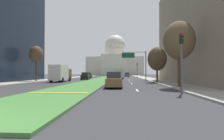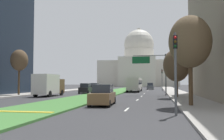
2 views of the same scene
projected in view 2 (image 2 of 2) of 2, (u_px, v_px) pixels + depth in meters
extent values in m
plane|color=#333335|center=(123.00, 90.00, 63.88)|extent=(260.00, 260.00, 0.00)
cube|color=#427A38|center=(120.00, 90.00, 58.20)|extent=(5.39, 104.28, 0.14)
cube|color=gold|center=(18.00, 112.00, 15.66)|extent=(4.85, 0.50, 0.04)
cube|color=silver|center=(127.00, 109.00, 18.36)|extent=(0.16, 2.40, 0.01)
cube|color=silver|center=(137.00, 100.00, 28.18)|extent=(0.16, 2.40, 0.01)
cube|color=silver|center=(141.00, 96.00, 35.51)|extent=(0.16, 2.40, 0.01)
cube|color=silver|center=(144.00, 94.00, 42.85)|extent=(0.16, 2.40, 0.01)
cube|color=silver|center=(148.00, 90.00, 60.60)|extent=(0.16, 2.40, 0.01)
cube|color=silver|center=(149.00, 89.00, 68.47)|extent=(0.16, 2.40, 0.01)
cube|color=#9E9991|center=(61.00, 91.00, 54.82)|extent=(4.00, 104.28, 0.15)
cube|color=#9E9991|center=(175.00, 92.00, 50.20)|extent=(4.00, 104.28, 0.15)
cube|color=beige|center=(139.00, 74.00, 121.06)|extent=(37.71, 23.41, 12.30)
cube|color=beige|center=(137.00, 72.00, 107.64)|extent=(16.59, 4.00, 13.53)
cylinder|color=beige|center=(139.00, 56.00, 121.52)|extent=(14.78, 14.78, 6.18)
sphere|color=beige|center=(139.00, 44.00, 121.81)|extent=(15.00, 15.00, 15.00)
cylinder|color=beige|center=(139.00, 31.00, 122.15)|extent=(1.80, 1.80, 3.00)
cylinder|color=#515456|center=(175.00, 74.00, 15.05)|extent=(0.16, 0.16, 5.20)
cube|color=black|center=(175.00, 42.00, 15.15)|extent=(0.28, 0.24, 0.84)
sphere|color=red|center=(175.00, 37.00, 15.03)|extent=(0.18, 0.18, 0.18)
sphere|color=#4C380F|center=(175.00, 42.00, 15.01)|extent=(0.18, 0.18, 0.18)
sphere|color=#0F4219|center=(175.00, 46.00, 15.00)|extent=(0.18, 0.18, 0.18)
cylinder|color=#515456|center=(162.00, 80.00, 56.41)|extent=(0.16, 0.16, 5.20)
cube|color=black|center=(162.00, 71.00, 56.51)|extent=(0.28, 0.24, 0.84)
sphere|color=red|center=(162.00, 70.00, 56.39)|extent=(0.18, 0.18, 0.18)
sphere|color=#4C380F|center=(162.00, 71.00, 56.38)|extent=(0.18, 0.18, 0.18)
sphere|color=#0F4219|center=(162.00, 73.00, 56.36)|extent=(0.18, 0.18, 0.18)
cylinder|color=#515456|center=(166.00, 75.00, 37.57)|extent=(0.20, 0.20, 6.50)
cylinder|color=#515456|center=(149.00, 55.00, 38.20)|extent=(5.13, 0.12, 0.12)
cube|color=#146033|center=(141.00, 60.00, 38.35)|extent=(2.80, 0.08, 1.10)
cylinder|color=#4C3823|center=(191.00, 81.00, 20.18)|extent=(0.35, 0.35, 4.39)
ellipsoid|color=brown|center=(190.00, 42.00, 20.34)|extent=(3.55, 3.55, 4.44)
cylinder|color=#4C3823|center=(19.00, 81.00, 37.01)|extent=(0.29, 0.29, 4.64)
ellipsoid|color=brown|center=(19.00, 60.00, 37.17)|extent=(2.63, 2.63, 3.28)
cylinder|color=#4C3823|center=(177.00, 86.00, 31.02)|extent=(0.33, 0.33, 3.20)
ellipsoid|color=brown|center=(176.00, 65.00, 31.16)|extent=(3.40, 3.40, 4.25)
cube|color=brown|center=(103.00, 98.00, 21.57)|extent=(2.05, 4.57, 0.91)
cube|color=#282D38|center=(103.00, 89.00, 21.79)|extent=(1.71, 2.23, 0.74)
cylinder|color=black|center=(109.00, 104.00, 19.67)|extent=(0.25, 0.65, 0.64)
cylinder|color=black|center=(89.00, 103.00, 19.89)|extent=(0.25, 0.65, 0.64)
cylinder|color=black|center=(114.00, 100.00, 23.22)|extent=(0.25, 0.65, 0.64)
cylinder|color=black|center=(97.00, 100.00, 23.44)|extent=(0.25, 0.65, 0.64)
cube|color=black|center=(86.00, 90.00, 44.66)|extent=(2.05, 4.30, 0.90)
cube|color=#282D38|center=(85.00, 85.00, 44.54)|extent=(1.69, 2.11, 0.74)
cylinder|color=black|center=(83.00, 91.00, 46.37)|extent=(0.26, 0.65, 0.64)
cylinder|color=black|center=(92.00, 91.00, 46.18)|extent=(0.26, 0.65, 0.64)
cylinder|color=black|center=(79.00, 92.00, 43.11)|extent=(0.26, 0.65, 0.64)
cylinder|color=black|center=(88.00, 92.00, 42.92)|extent=(0.26, 0.65, 0.64)
cube|color=black|center=(95.00, 88.00, 59.99)|extent=(1.97, 4.41, 0.89)
cube|color=#282D38|center=(95.00, 85.00, 59.86)|extent=(1.66, 2.15, 0.73)
cylinder|color=black|center=(93.00, 89.00, 61.79)|extent=(0.25, 0.65, 0.64)
cylinder|color=black|center=(99.00, 89.00, 61.56)|extent=(0.25, 0.65, 0.64)
cylinder|color=black|center=(90.00, 89.00, 58.39)|extent=(0.25, 0.65, 0.64)
cylinder|color=black|center=(97.00, 89.00, 58.17)|extent=(0.25, 0.65, 0.64)
cube|color=#4C5156|center=(150.00, 87.00, 68.37)|extent=(1.86, 4.67, 0.90)
cube|color=#282D38|center=(150.00, 84.00, 68.59)|extent=(1.61, 2.25, 0.74)
cylinder|color=black|center=(153.00, 88.00, 66.37)|extent=(0.23, 0.64, 0.64)
cylinder|color=black|center=(147.00, 88.00, 66.64)|extent=(0.23, 0.64, 0.64)
cylinder|color=black|center=(153.00, 88.00, 70.06)|extent=(0.23, 0.64, 0.64)
cylinder|color=black|center=(148.00, 88.00, 70.33)|extent=(0.23, 0.64, 0.64)
cube|color=brown|center=(55.00, 86.00, 37.82)|extent=(2.30, 2.00, 2.20)
cube|color=silver|center=(46.00, 84.00, 34.70)|extent=(2.30, 4.40, 2.80)
cylinder|color=black|center=(49.00, 92.00, 37.96)|extent=(0.30, 0.90, 0.90)
cylinder|color=black|center=(62.00, 93.00, 37.58)|extent=(0.30, 0.90, 0.90)
cylinder|color=black|center=(35.00, 94.00, 33.74)|extent=(0.30, 0.90, 0.90)
cylinder|color=black|center=(49.00, 94.00, 33.36)|extent=(0.30, 0.90, 0.90)
cube|color=beige|center=(135.00, 84.00, 52.24)|extent=(2.50, 11.00, 2.50)
cube|color=#232833|center=(135.00, 82.00, 52.26)|extent=(2.52, 10.12, 0.90)
cylinder|color=black|center=(138.00, 90.00, 47.75)|extent=(0.32, 1.00, 1.00)
cylinder|color=black|center=(127.00, 90.00, 48.17)|extent=(0.32, 1.00, 1.00)
cylinder|color=black|center=(141.00, 89.00, 55.80)|extent=(0.32, 1.00, 1.00)
cylinder|color=black|center=(131.00, 89.00, 56.22)|extent=(0.32, 1.00, 1.00)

